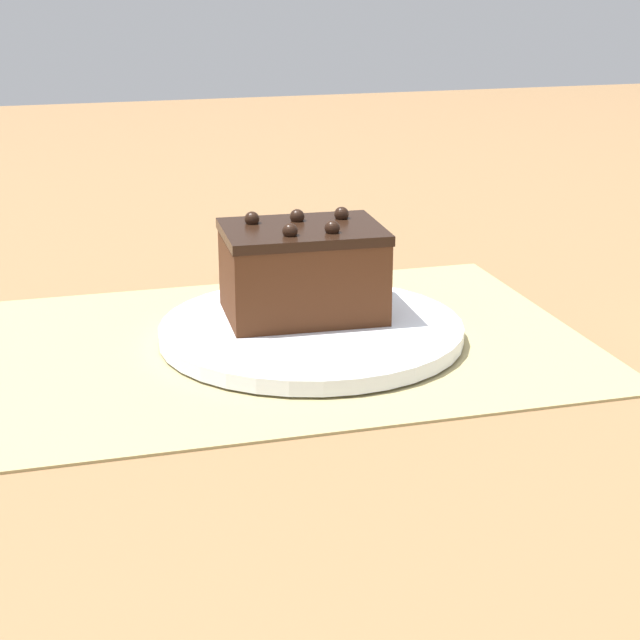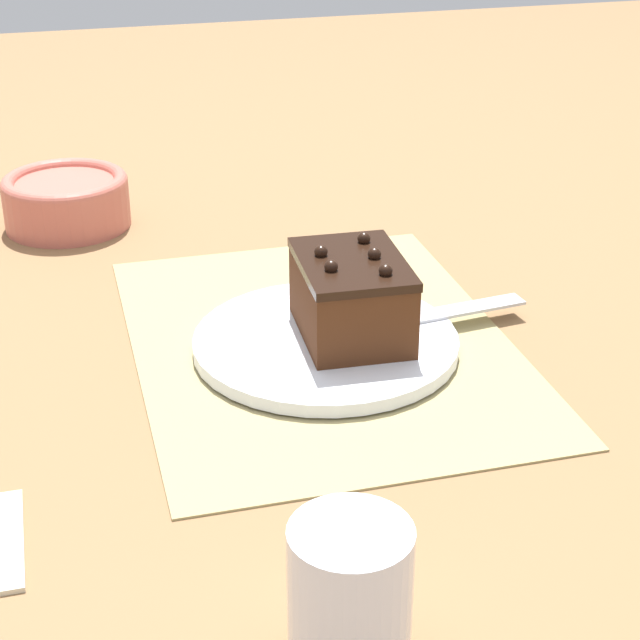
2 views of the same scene
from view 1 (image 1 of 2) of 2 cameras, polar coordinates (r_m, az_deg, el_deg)
The scene contains 5 objects.
ground_plane at distance 0.85m, azimuth -1.55°, elevation -1.32°, with size 3.00×3.00×0.00m, color olive.
placemat_woven at distance 0.85m, azimuth -1.55°, elevation -1.19°, with size 0.46×0.34×0.00m, color tan.
cake_plate at distance 0.85m, azimuth -0.53°, elevation -0.50°, with size 0.24×0.24×0.01m.
chocolate_cake at distance 0.86m, azimuth -0.93°, elevation 2.66°, with size 0.13×0.10×0.08m.
serving_knife at distance 0.89m, azimuth -1.92°, elevation 1.21°, with size 0.05×0.22×0.01m.
Camera 1 is at (-0.19, -0.77, 0.29)m, focal length 60.00 mm.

